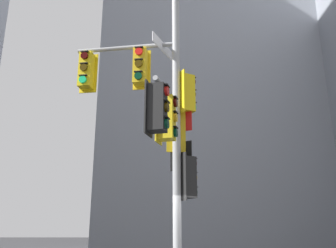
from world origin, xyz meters
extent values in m
cube|color=#9399A3|center=(2.59, 21.09, 16.15)|extent=(15.37, 15.37, 32.31)
cylinder|color=#9EA0A3|center=(0.00, 0.00, 3.92)|extent=(0.20, 0.20, 7.83)
cylinder|color=#9EA0A3|center=(-1.36, 0.19, 6.49)|extent=(2.73, 0.50, 0.11)
cylinder|color=#9EA0A3|center=(-0.22, -0.88, 4.74)|extent=(0.56, 1.78, 0.11)
cube|color=gold|center=(-0.92, 0.32, 5.89)|extent=(0.48, 0.10, 1.14)
cube|color=gold|center=(-0.95, 0.14, 5.89)|extent=(0.38, 0.38, 1.00)
cylinder|color=red|center=(-0.98, -0.06, 6.24)|extent=(0.21, 0.09, 0.20)
cube|color=black|center=(-0.98, -0.07, 6.36)|extent=(0.23, 0.10, 0.02)
cylinder|color=#3C2C06|center=(-0.98, -0.06, 5.89)|extent=(0.21, 0.09, 0.20)
cube|color=black|center=(-0.98, -0.07, 6.01)|extent=(0.23, 0.10, 0.02)
cylinder|color=#06311C|center=(-0.98, -0.06, 5.54)|extent=(0.21, 0.09, 0.20)
cube|color=black|center=(-0.98, -0.07, 5.66)|extent=(0.23, 0.10, 0.02)
cube|color=yellow|center=(-2.41, 0.54, 5.89)|extent=(0.48, 0.10, 1.14)
cube|color=yellow|center=(-2.44, 0.35, 5.89)|extent=(0.38, 0.38, 1.00)
cylinder|color=#360605|center=(-2.47, 0.15, 6.24)|extent=(0.21, 0.09, 0.20)
cube|color=black|center=(-2.47, 0.14, 6.36)|extent=(0.23, 0.10, 0.02)
cylinder|color=#3C2C06|center=(-2.47, 0.15, 5.89)|extent=(0.21, 0.09, 0.20)
cube|color=black|center=(-2.47, 0.14, 6.01)|extent=(0.23, 0.10, 0.02)
cylinder|color=#19C672|center=(-2.47, 0.15, 5.54)|extent=(0.21, 0.09, 0.20)
cube|color=black|center=(-2.47, 0.14, 5.66)|extent=(0.23, 0.10, 0.02)
cube|color=yellow|center=(-0.41, -0.83, 4.14)|extent=(0.15, 0.47, 1.14)
cube|color=yellow|center=(-0.22, -0.88, 4.14)|extent=(0.41, 0.41, 1.00)
cylinder|color=#360605|center=(-0.03, -0.93, 4.49)|extent=(0.11, 0.21, 0.20)
cube|color=black|center=(-0.02, -0.93, 4.61)|extent=(0.12, 0.23, 0.02)
cylinder|color=yellow|center=(-0.03, -0.93, 4.14)|extent=(0.11, 0.21, 0.20)
cube|color=black|center=(-0.02, -0.93, 4.26)|extent=(0.12, 0.23, 0.02)
cylinder|color=#06311C|center=(-0.03, -0.93, 3.79)|extent=(0.11, 0.21, 0.20)
cube|color=black|center=(-0.02, -0.93, 3.91)|extent=(0.12, 0.23, 0.02)
cube|color=black|center=(-0.59, -1.53, 4.14)|extent=(0.15, 0.47, 1.14)
cube|color=black|center=(-0.40, -1.58, 4.14)|extent=(0.41, 0.41, 1.00)
cylinder|color=red|center=(-0.21, -1.63, 4.49)|extent=(0.11, 0.21, 0.20)
cube|color=black|center=(-0.20, -1.63, 4.61)|extent=(0.12, 0.23, 0.02)
cylinder|color=#3C2C06|center=(-0.21, -1.63, 4.14)|extent=(0.11, 0.21, 0.20)
cube|color=black|center=(-0.20, -1.63, 4.26)|extent=(0.12, 0.23, 0.02)
cylinder|color=#06311C|center=(-0.21, -1.63, 3.79)|extent=(0.11, 0.21, 0.20)
cube|color=black|center=(-0.20, -1.63, 3.91)|extent=(0.12, 0.23, 0.02)
cube|color=black|center=(0.09, 0.06, 2.96)|extent=(0.28, 0.42, 1.14)
cube|color=black|center=(0.25, 0.16, 2.96)|extent=(0.47, 0.47, 1.00)
cylinder|color=#360605|center=(0.42, 0.27, 3.31)|extent=(0.16, 0.20, 0.20)
cube|color=black|center=(0.43, 0.27, 3.43)|extent=(0.18, 0.22, 0.02)
cylinder|color=yellow|center=(0.42, 0.27, 2.96)|extent=(0.16, 0.20, 0.20)
cube|color=black|center=(0.43, 0.27, 3.08)|extent=(0.18, 0.22, 0.02)
cylinder|color=#06311C|center=(0.42, 0.27, 2.61)|extent=(0.16, 0.20, 0.20)
cube|color=black|center=(0.43, 0.27, 2.73)|extent=(0.18, 0.22, 0.02)
cube|color=yellow|center=(0.10, 0.05, 5.11)|extent=(0.25, 0.44, 1.14)
cube|color=yellow|center=(0.27, 0.14, 5.11)|extent=(0.46, 0.46, 1.00)
cylinder|color=#360605|center=(0.44, 0.23, 5.46)|extent=(0.15, 0.20, 0.20)
cube|color=black|center=(0.45, 0.24, 5.58)|extent=(0.17, 0.23, 0.02)
cylinder|color=#3C2C06|center=(0.44, 0.23, 5.11)|extent=(0.15, 0.20, 0.20)
cube|color=black|center=(0.45, 0.24, 5.23)|extent=(0.17, 0.23, 0.02)
cylinder|color=#19C672|center=(0.44, 0.23, 4.76)|extent=(0.15, 0.20, 0.20)
cube|color=black|center=(0.45, 0.24, 4.88)|extent=(0.17, 0.23, 0.02)
cube|color=gold|center=(-0.01, 0.11, 4.14)|extent=(0.48, 0.07, 1.14)
cube|color=gold|center=(-0.02, 0.30, 4.14)|extent=(0.37, 0.37, 1.00)
cylinder|color=red|center=(-0.04, 0.50, 4.49)|extent=(0.20, 0.08, 0.20)
cube|color=black|center=(-0.04, 0.51, 4.61)|extent=(0.23, 0.09, 0.02)
cylinder|color=#3C2C06|center=(-0.04, 0.50, 4.14)|extent=(0.20, 0.08, 0.20)
cube|color=black|center=(-0.04, 0.51, 4.26)|extent=(0.23, 0.09, 0.02)
cylinder|color=#06311C|center=(-0.04, 0.50, 3.79)|extent=(0.20, 0.08, 0.20)
cube|color=black|center=(-0.04, 0.51, 3.91)|extent=(0.23, 0.09, 0.02)
cube|color=white|center=(-0.32, 0.14, 6.44)|extent=(0.56, 1.30, 0.28)
cube|color=#19479E|center=(-0.32, 0.14, 6.44)|extent=(0.54, 1.26, 0.24)
cube|color=red|center=(0.10, 0.19, 4.51)|extent=(0.57, 0.32, 0.80)
cube|color=white|center=(0.10, 0.19, 4.51)|extent=(0.53, 0.30, 0.76)
cube|color=black|center=(0.11, 0.19, 3.49)|extent=(0.53, 0.31, 0.72)
cube|color=white|center=(0.11, 0.19, 3.49)|extent=(0.49, 0.29, 0.68)
camera|label=1|loc=(-0.09, -8.41, 1.79)|focal=37.70mm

